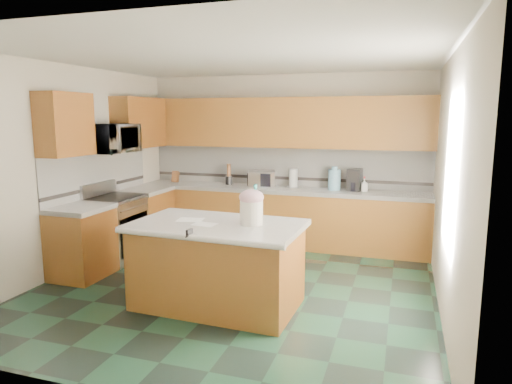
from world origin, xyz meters
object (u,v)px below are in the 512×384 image
(soap_bottle_island, at_px, (255,204))
(island_top, at_px, (217,226))
(coffee_maker, at_px, (355,180))
(toaster_oven, at_px, (261,179))
(island_base, at_px, (218,267))
(knife_block, at_px, (175,177))
(treat_jar, at_px, (251,213))

(soap_bottle_island, bearing_deg, island_top, -174.79)
(coffee_maker, bearing_deg, soap_bottle_island, -98.64)
(island_top, bearing_deg, toaster_oven, 99.12)
(island_base, bearing_deg, island_top, 0.00)
(soap_bottle_island, xyz_separation_m, knife_block, (-2.27, 2.50, -0.11))
(toaster_oven, bearing_deg, knife_block, 163.10)
(toaster_oven, bearing_deg, island_top, -99.96)
(coffee_maker, bearing_deg, toaster_oven, -170.83)
(island_top, relative_size, treat_jar, 7.14)
(island_base, distance_m, soap_bottle_island, 0.81)
(treat_jar, relative_size, coffee_maker, 0.75)
(island_top, bearing_deg, knife_block, 127.93)
(island_base, distance_m, knife_block, 3.25)
(treat_jar, bearing_deg, island_top, -175.59)
(island_base, xyz_separation_m, coffee_maker, (1.16, 2.62, 0.66))
(soap_bottle_island, bearing_deg, treat_jar, -136.19)
(island_base, relative_size, soap_bottle_island, 4.05)
(island_base, height_order, coffee_maker, coffee_maker)
(knife_block, relative_size, toaster_oven, 0.44)
(island_top, xyz_separation_m, toaster_oven, (-0.32, 2.59, 0.15))
(island_top, distance_m, toaster_oven, 2.61)
(coffee_maker, bearing_deg, island_base, -105.85)
(knife_block, bearing_deg, treat_jar, -51.74)
(island_base, relative_size, knife_block, 8.96)
(island_top, relative_size, coffee_maker, 5.32)
(island_top, height_order, knife_block, knife_block)
(treat_jar, height_order, knife_block, treat_jar)
(treat_jar, relative_size, soap_bottle_island, 0.60)
(island_base, height_order, soap_bottle_island, soap_bottle_island)
(island_base, bearing_deg, knife_block, 127.93)
(soap_bottle_island, bearing_deg, island_base, -174.79)
(knife_block, bearing_deg, soap_bottle_island, -50.92)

